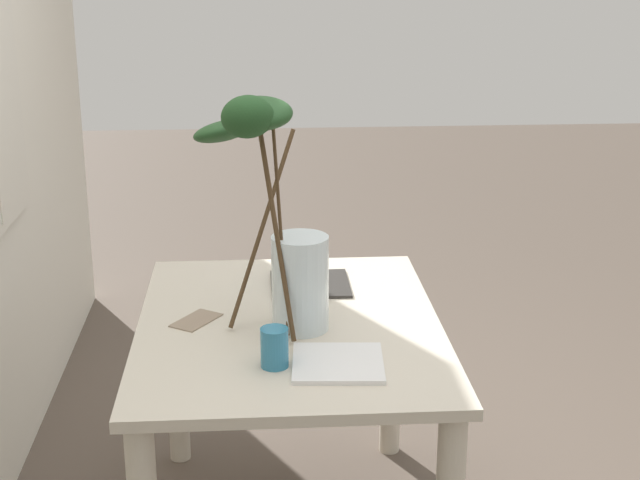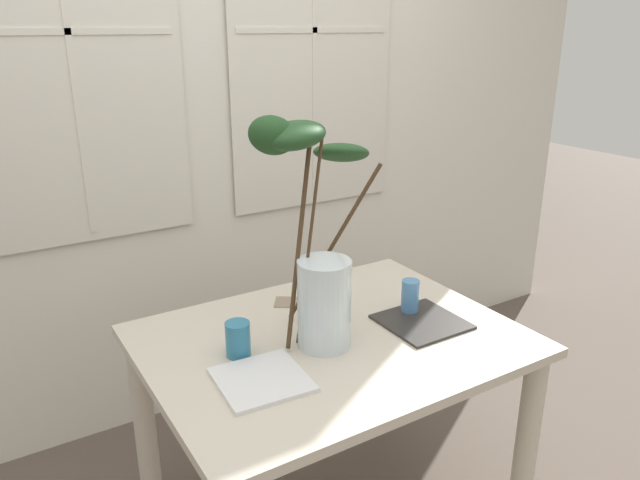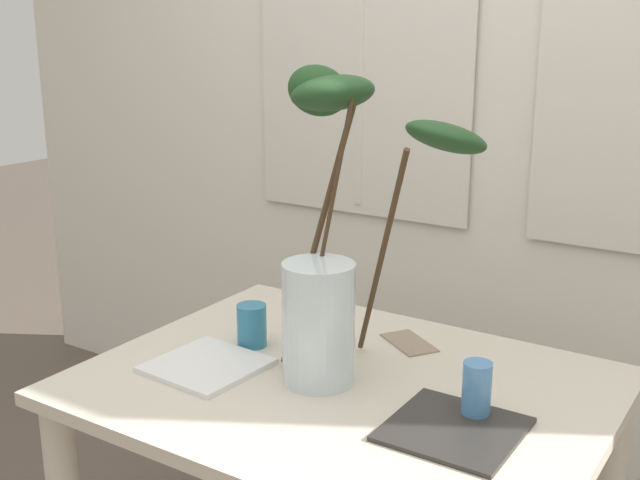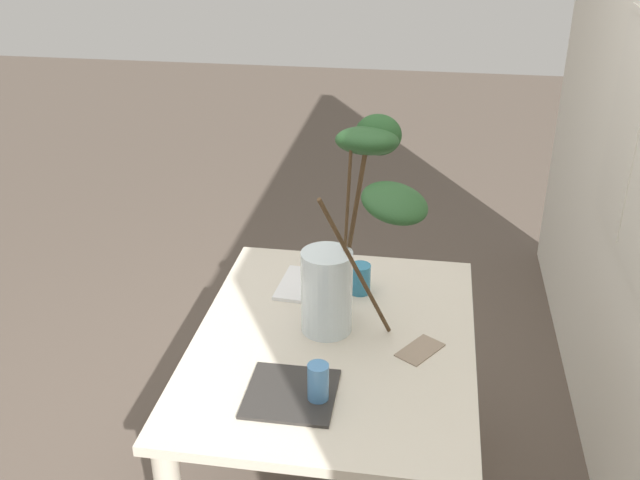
% 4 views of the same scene
% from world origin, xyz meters
% --- Properties ---
extents(dining_table, '(1.19, 0.91, 0.76)m').
position_xyz_m(dining_table, '(0.00, 0.00, 0.62)').
color(dining_table, beige).
rests_on(dining_table, ground).
extents(vase_with_branches, '(0.54, 0.44, 0.74)m').
position_xyz_m(vase_with_branches, '(-0.04, 0.03, 1.10)').
color(vase_with_branches, silver).
rests_on(vase_with_branches, dining_table).
extents(drinking_glass_blue_left, '(0.08, 0.08, 0.11)m').
position_xyz_m(drinking_glass_blue_left, '(-0.31, 0.05, 0.82)').
color(drinking_glass_blue_left, teal).
rests_on(drinking_glass_blue_left, dining_table).
extents(drinking_glass_blue_right, '(0.06, 0.06, 0.12)m').
position_xyz_m(drinking_glass_blue_right, '(0.33, -0.00, 0.82)').
color(drinking_glass_blue_right, '#4C84BC').
rests_on(drinking_glass_blue_right, dining_table).
extents(plate_square_left, '(0.26, 0.26, 0.01)m').
position_xyz_m(plate_square_left, '(-0.31, -0.12, 0.77)').
color(plate_square_left, white).
rests_on(plate_square_left, dining_table).
extents(plate_square_right, '(0.26, 0.26, 0.01)m').
position_xyz_m(plate_square_right, '(0.31, -0.08, 0.77)').
color(plate_square_right, '#2D2B28').
rests_on(plate_square_right, dining_table).
extents(napkin_folded, '(0.18, 0.16, 0.00)m').
position_xyz_m(napkin_folded, '(0.03, 0.28, 0.76)').
color(napkin_folded, gray).
rests_on(napkin_folded, dining_table).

